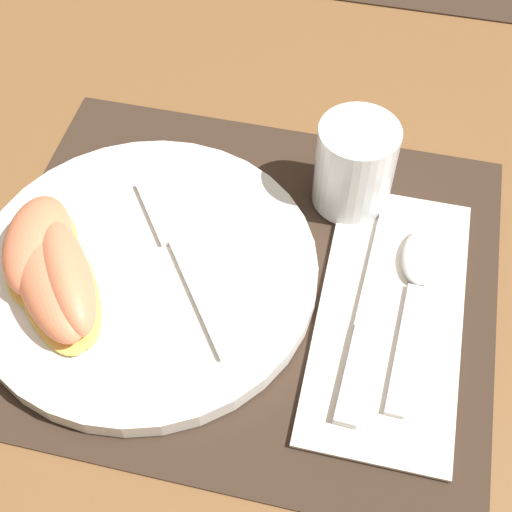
% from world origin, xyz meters
% --- Properties ---
extents(ground_plane, '(3.00, 3.00, 0.00)m').
position_xyz_m(ground_plane, '(0.00, 0.00, 0.00)').
color(ground_plane, brown).
extents(placemat, '(0.41, 0.35, 0.00)m').
position_xyz_m(placemat, '(0.00, 0.00, 0.00)').
color(placemat, '#38281E').
rests_on(placemat, ground_plane).
extents(plate, '(0.28, 0.28, 0.02)m').
position_xyz_m(plate, '(-0.08, -0.02, 0.01)').
color(plate, white).
rests_on(plate, placemat).
extents(juice_glass, '(0.07, 0.07, 0.08)m').
position_xyz_m(juice_glass, '(0.07, 0.10, 0.04)').
color(juice_glass, silver).
rests_on(juice_glass, placemat).
extents(napkin, '(0.11, 0.24, 0.00)m').
position_xyz_m(napkin, '(0.12, -0.01, 0.01)').
color(napkin, silver).
rests_on(napkin, placemat).
extents(knife, '(0.03, 0.20, 0.01)m').
position_xyz_m(knife, '(0.10, -0.02, 0.01)').
color(knife, silver).
rests_on(knife, napkin).
extents(spoon, '(0.04, 0.17, 0.01)m').
position_xyz_m(spoon, '(0.14, 0.02, 0.01)').
color(spoon, silver).
rests_on(spoon, napkin).
extents(fork, '(0.12, 0.16, 0.00)m').
position_xyz_m(fork, '(-0.05, 0.00, 0.02)').
color(fork, silver).
rests_on(fork, plate).
extents(citrus_wedge_0, '(0.08, 0.11, 0.04)m').
position_xyz_m(citrus_wedge_0, '(-0.16, -0.03, 0.04)').
color(citrus_wedge_0, '#F7C656').
rests_on(citrus_wedge_0, plate).
extents(citrus_wedge_1, '(0.12, 0.14, 0.04)m').
position_xyz_m(citrus_wedge_1, '(-0.13, -0.06, 0.04)').
color(citrus_wedge_1, '#F7C656').
rests_on(citrus_wedge_1, plate).
extents(citrus_wedge_2, '(0.10, 0.12, 0.04)m').
position_xyz_m(citrus_wedge_2, '(-0.12, -0.05, 0.04)').
color(citrus_wedge_2, '#F7C656').
rests_on(citrus_wedge_2, plate).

